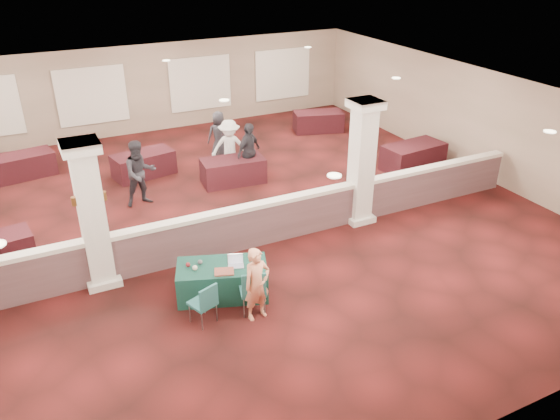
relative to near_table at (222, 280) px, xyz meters
name	(u,v)px	position (x,y,z in m)	size (l,w,h in m)	color
ground	(230,219)	(1.35, 3.05, -0.35)	(16.00, 16.00, 0.00)	#481212
wall_back	(148,89)	(1.35, 11.05, 1.25)	(16.00, 0.04, 3.20)	#7B6A55
wall_front	(447,367)	(1.35, -4.95, 1.25)	(16.00, 0.04, 3.20)	#7B6A55
wall_right	(471,119)	(9.35, 3.05, 1.25)	(0.04, 16.00, 3.20)	#7B6A55
ceiling	(224,100)	(1.35, 3.05, 2.85)	(16.00, 16.00, 0.02)	white
partition_wall	(252,225)	(1.35, 1.55, 0.22)	(15.60, 0.28, 1.10)	#52373A
column_left	(92,215)	(-2.15, 1.55, 1.29)	(0.72, 0.72, 3.20)	silver
column_right	(362,162)	(4.35, 1.55, 1.29)	(0.72, 0.72, 3.20)	silver
sconce_left	(74,201)	(-2.43, 1.55, 1.65)	(0.12, 0.12, 0.18)	brown
sconce_right	(104,196)	(-1.87, 1.55, 1.65)	(0.12, 0.12, 0.18)	brown
near_table	(222,280)	(0.00, 0.00, 0.00)	(1.82, 0.91, 0.70)	#0E342A
conf_chair_main	(253,288)	(0.32, -0.84, 0.23)	(0.60, 0.61, 0.99)	#1F575A
conf_chair_side	(205,301)	(-0.62, -0.74, 0.17)	(0.57, 0.57, 0.89)	#1F575A
woman	(257,284)	(0.35, -0.98, 0.41)	(0.54, 0.36, 1.51)	#FFAB6E
far_table_front_center	(233,171)	(2.33, 5.24, 0.02)	(1.84, 0.92, 0.75)	black
far_table_front_right	(413,156)	(7.85, 3.74, 0.05)	(1.98, 0.99, 0.80)	black
far_table_back_left	(23,165)	(-3.27, 8.48, 0.01)	(1.78, 0.89, 0.72)	black
far_table_back_center	(144,164)	(0.05, 6.94, 0.02)	(1.81, 0.90, 0.73)	black
far_table_back_right	(318,121)	(7.00, 8.29, 0.02)	(1.80, 0.90, 0.73)	black
attendee_a	(140,173)	(-0.46, 4.97, 0.57)	(0.88, 0.49, 1.83)	black
attendee_b	(230,148)	(2.47, 5.81, 0.53)	(1.13, 0.52, 1.76)	silver
attendee_c	(249,152)	(2.85, 5.21, 0.54)	(1.04, 0.50, 1.77)	black
attendee_d	(219,135)	(2.69, 7.32, 0.44)	(0.78, 0.42, 1.58)	black
laptop_base	(236,266)	(0.25, -0.14, 0.36)	(0.32, 0.22, 0.02)	silver
laptop_screen	(235,258)	(0.29, -0.04, 0.47)	(0.32, 0.01, 0.21)	silver
screen_glow	(236,259)	(0.29, -0.04, 0.46)	(0.29, 0.00, 0.18)	#B2BAD6
knitting	(224,272)	(-0.04, -0.24, 0.36)	(0.38, 0.29, 0.03)	#C5401F
yarn_cream	(195,268)	(-0.53, 0.09, 0.40)	(0.11, 0.11, 0.11)	#EEE5C4
yarn_red	(188,265)	(-0.62, 0.27, 0.40)	(0.10, 0.10, 0.10)	#5D121B
yarn_grey	(200,262)	(-0.37, 0.25, 0.40)	(0.10, 0.10, 0.10)	#4D4D52
scissors	(253,271)	(0.50, -0.46, 0.36)	(0.12, 0.03, 0.01)	red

